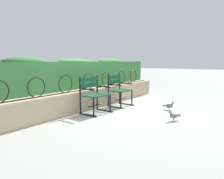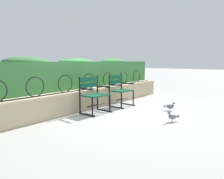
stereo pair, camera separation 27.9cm
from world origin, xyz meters
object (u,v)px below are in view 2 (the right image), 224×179
at_px(park_chair_left, 94,94).
at_px(pigeon_far_side, 173,116).
at_px(park_chair_right, 120,89).
at_px(pigeon_near_chairs, 170,106).

xyz_separation_m(park_chair_left, pigeon_far_side, (0.44, -1.84, -0.36)).
height_order(park_chair_right, pigeon_near_chairs, park_chair_right).
height_order(pigeon_near_chairs, pigeon_far_side, same).
bearing_deg(pigeon_far_side, pigeon_near_chairs, 26.48).
height_order(park_chair_left, pigeon_far_side, park_chair_left).
relative_size(park_chair_left, pigeon_near_chairs, 3.11).
height_order(park_chair_left, pigeon_near_chairs, park_chair_left).
relative_size(park_chair_right, pigeon_far_side, 3.34).
distance_m(pigeon_near_chairs, pigeon_far_side, 1.04).
distance_m(park_chair_left, park_chair_right, 1.06).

